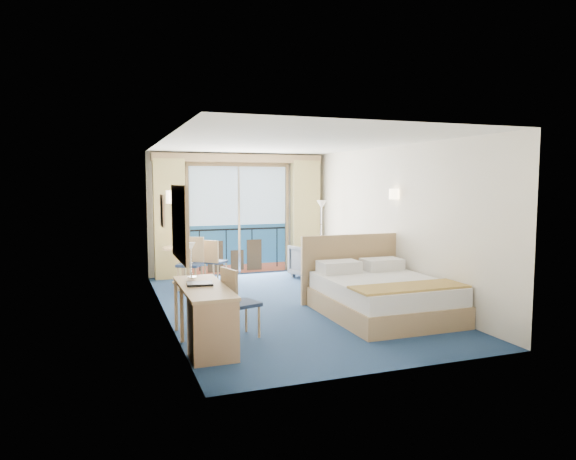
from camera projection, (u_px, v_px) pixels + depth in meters
The scene contains 22 objects.
floor at pixel (287, 305), 8.64m from camera, with size 6.50×6.50×0.00m, color navy.
room_walls at pixel (287, 199), 8.47m from camera, with size 4.04×6.54×2.72m.
balcony_door at pixel (239, 223), 11.54m from camera, with size 2.36×0.03×2.52m.
curtain_left at pixel (170, 219), 10.87m from camera, with size 0.65×0.22×2.55m, color tan.
curtain_right at pixel (305, 216), 11.92m from camera, with size 0.65×0.22×2.55m, color tan.
pelmet at pixel (240, 158), 11.30m from camera, with size 3.80×0.25×0.18m, color #A58759.
mirror at pixel (180, 223), 6.42m from camera, with size 0.05×1.25×0.95m.
wall_print at pixel (163, 211), 8.25m from camera, with size 0.04×0.42×0.52m.
sconce_left at pixel (173, 197), 7.25m from camera, with size 0.18×0.18×0.18m, color beige.
sconce_right at pixel (394, 194), 8.98m from camera, with size 0.18×0.18×0.18m, color beige.
bed at pixel (381, 294), 7.94m from camera, with size 1.85×2.19×1.16m.
nightstand at pixel (368, 277), 9.58m from camera, with size 0.45×0.43×0.59m, color #9A7D51.
phone at pixel (370, 258), 9.60m from camera, with size 0.19×0.14×0.08m, color white.
armchair at pixel (312, 261), 11.04m from camera, with size 0.77×0.79×0.72m, color #424850.
floor_lamp at pixel (322, 219), 11.12m from camera, with size 0.23×0.23×1.66m.
desk at pixel (211, 321), 6.08m from camera, with size 0.56×1.62×0.76m.
desk_chair at pixel (237, 299), 6.75m from camera, with size 0.51×0.50×0.94m.
folder at pixel (200, 284), 6.51m from camera, with size 0.32×0.24×0.03m, color black.
desk_lamp at pixel (191, 253), 6.82m from camera, with size 0.13×0.13×0.48m.
round_table at pixel (183, 256), 10.46m from camera, with size 0.82×0.82×0.74m.
table_chair_a at pixel (213, 259), 10.45m from camera, with size 0.54×0.54×0.89m.
table_chair_b at pixel (191, 260), 9.91m from camera, with size 0.59×0.59×0.99m.
Camera 1 is at (-2.87, -7.98, 2.06)m, focal length 32.00 mm.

